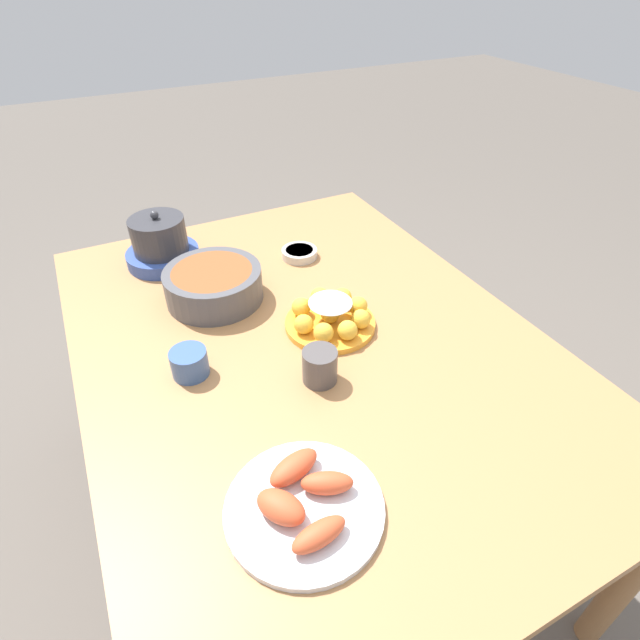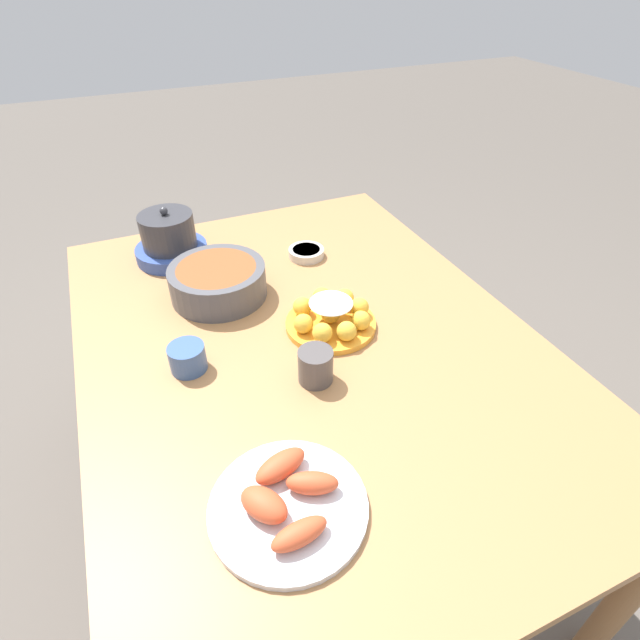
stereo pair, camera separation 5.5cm
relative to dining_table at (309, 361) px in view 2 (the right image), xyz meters
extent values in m
plane|color=#5B544C|center=(0.00, 0.00, -0.63)|extent=(12.00, 12.00, 0.00)
cylinder|color=#A87547|center=(-0.69, -0.49, -0.29)|extent=(0.06, 0.06, 0.68)
cylinder|color=#A87547|center=(0.69, -0.49, -0.29)|extent=(0.06, 0.06, 0.68)
cylinder|color=#A87547|center=(0.69, 0.49, -0.29)|extent=(0.06, 0.06, 0.68)
cube|color=#A87547|center=(0.00, 0.00, 0.06)|extent=(1.47, 1.08, 0.03)
cylinder|color=gold|center=(0.02, -0.07, 0.08)|extent=(0.23, 0.23, 0.02)
sphere|color=yellow|center=(0.10, -0.08, 0.12)|extent=(0.05, 0.05, 0.05)
sphere|color=yellow|center=(0.08, -0.02, 0.12)|extent=(0.05, 0.05, 0.05)
sphere|color=yellow|center=(0.01, 0.01, 0.12)|extent=(0.05, 0.05, 0.05)
sphere|color=yellow|center=(-0.04, -0.02, 0.12)|extent=(0.05, 0.05, 0.05)
sphere|color=yellow|center=(-0.05, -0.08, 0.12)|extent=(0.05, 0.05, 0.05)
sphere|color=yellow|center=(-0.03, -0.13, 0.12)|extent=(0.05, 0.05, 0.05)
sphere|color=yellow|center=(0.02, -0.15, 0.12)|extent=(0.05, 0.05, 0.05)
sphere|color=yellow|center=(0.07, -0.13, 0.12)|extent=(0.05, 0.05, 0.05)
ellipsoid|color=white|center=(0.02, -0.07, 0.15)|extent=(0.11, 0.11, 0.02)
sphere|color=yellow|center=(0.02, -0.07, 0.12)|extent=(0.05, 0.05, 0.05)
cylinder|color=#4C4C51|center=(0.28, 0.15, 0.12)|extent=(0.26, 0.26, 0.09)
cylinder|color=brown|center=(0.28, 0.15, 0.16)|extent=(0.21, 0.21, 0.01)
cylinder|color=beige|center=(0.38, -0.15, 0.09)|extent=(0.11, 0.11, 0.03)
cylinder|color=#B26623|center=(0.38, -0.15, 0.10)|extent=(0.09, 0.09, 0.01)
cylinder|color=silver|center=(-0.41, 0.21, 0.08)|extent=(0.28, 0.28, 0.01)
ellipsoid|color=#D1512D|center=(-0.35, 0.20, 0.11)|extent=(0.08, 0.11, 0.04)
ellipsoid|color=#D1512D|center=(-0.41, 0.25, 0.11)|extent=(0.11, 0.10, 0.04)
ellipsoid|color=#D1512D|center=(-0.48, 0.21, 0.11)|extent=(0.05, 0.10, 0.04)
ellipsoid|color=#D1512D|center=(-0.40, 0.16, 0.11)|extent=(0.08, 0.10, 0.04)
cylinder|color=#4C4747|center=(-0.14, 0.04, 0.12)|extent=(0.08, 0.08, 0.08)
cylinder|color=#38568E|center=(0.01, 0.29, 0.11)|extent=(0.08, 0.08, 0.06)
cylinder|color=#334C99|center=(0.53, 0.24, 0.10)|extent=(0.22, 0.22, 0.04)
cylinder|color=#333338|center=(0.53, 0.24, 0.17)|extent=(0.16, 0.16, 0.10)
sphere|color=#333338|center=(0.53, 0.24, 0.23)|extent=(0.02, 0.02, 0.02)
camera|label=1|loc=(-0.86, 0.40, 0.86)|focal=28.00mm
camera|label=2|loc=(-0.88, 0.35, 0.86)|focal=28.00mm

